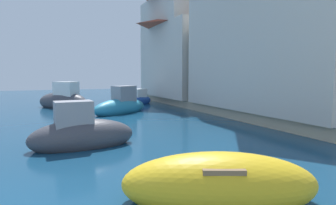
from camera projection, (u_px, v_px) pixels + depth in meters
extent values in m
cube|color=beige|center=(299.00, 114.00, 13.54)|extent=(6.00, 32.00, 0.50)
ellipsoid|color=#3F3F47|center=(83.00, 137.00, 8.32)|extent=(3.11, 1.36, 1.07)
cube|color=gray|center=(74.00, 114.00, 8.14)|extent=(1.08, 0.76, 0.76)
ellipsoid|color=teal|center=(120.00, 108.00, 15.76)|extent=(3.83, 2.94, 1.06)
cube|color=gray|center=(124.00, 94.00, 15.93)|extent=(1.50, 1.33, 0.91)
ellipsoid|color=gold|center=(219.00, 185.00, 4.69)|extent=(3.47, 2.44, 1.09)
cube|color=brown|center=(219.00, 163.00, 4.66)|extent=(0.99, 1.15, 0.08)
ellipsoid|color=#3F3F47|center=(63.00, 102.00, 18.40)|extent=(3.64, 3.51, 1.33)
cube|color=white|center=(66.00, 89.00, 18.23)|extent=(1.65, 1.63, 0.93)
ellipsoid|color=#1E479E|center=(137.00, 101.00, 20.38)|extent=(3.06, 2.40, 0.86)
cube|color=white|center=(139.00, 93.00, 20.52)|extent=(1.30, 1.17, 0.63)
cube|color=beige|center=(292.00, 35.00, 13.78)|extent=(6.44, 9.33, 7.14)
cube|color=beige|center=(194.00, 48.00, 22.73)|extent=(6.77, 6.80, 7.56)
cube|color=beige|center=(197.00, 62.00, 22.33)|extent=(6.75, 8.10, 5.31)
pyramid|color=#9E422D|center=(198.00, 20.00, 22.01)|extent=(7.15, 8.58, 1.21)
cylinder|color=brown|center=(198.00, 83.00, 19.95)|extent=(0.24, 0.24, 2.12)
sphere|color=#285623|center=(199.00, 56.00, 19.76)|extent=(2.40, 2.40, 2.40)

